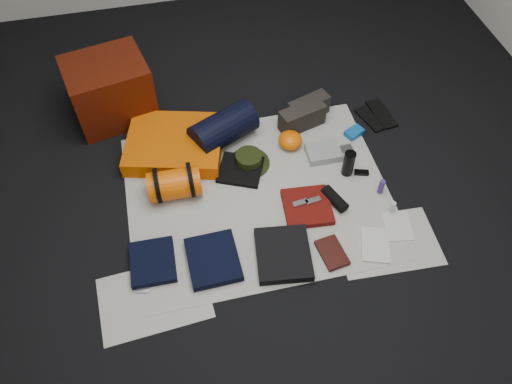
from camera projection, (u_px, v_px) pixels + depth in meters
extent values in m
cube|color=black|center=(258.00, 196.00, 3.10)|extent=(4.50, 4.50, 0.02)
cube|color=beige|center=(258.00, 195.00, 3.09)|extent=(1.60, 1.30, 0.01)
cube|color=beige|center=(154.00, 298.00, 2.67)|extent=(0.61, 0.44, 0.00)
cube|color=beige|center=(387.00, 242.00, 2.88)|extent=(0.60, 0.43, 0.00)
cube|color=#471105|center=(110.00, 90.00, 3.36)|extent=(0.60, 0.53, 0.43)
cube|color=#D25502|center=(175.00, 144.00, 3.27)|extent=(0.72, 0.64, 0.11)
cylinder|color=#D95403|center=(175.00, 184.00, 3.02)|extent=(0.32, 0.19, 0.19)
cylinder|color=black|center=(158.00, 186.00, 2.99)|extent=(0.02, 0.22, 0.22)
cylinder|color=black|center=(191.00, 180.00, 3.02)|extent=(0.03, 0.22, 0.22)
cylinder|color=black|center=(223.00, 128.00, 3.27)|extent=(0.49, 0.39, 0.23)
cylinder|color=black|center=(249.00, 163.00, 3.24)|extent=(0.35, 0.35, 0.01)
cylinder|color=black|center=(249.00, 159.00, 3.20)|extent=(0.17, 0.17, 0.07)
cube|color=black|center=(302.00, 117.00, 3.38)|extent=(0.34, 0.20, 0.16)
cube|color=black|center=(309.00, 108.00, 3.45)|extent=(0.31, 0.20, 0.14)
cube|color=black|center=(370.00, 119.00, 3.48)|extent=(0.16, 0.27, 0.01)
cube|color=black|center=(382.00, 114.00, 3.51)|extent=(0.14, 0.30, 0.02)
cube|color=black|center=(153.00, 262.00, 2.77)|extent=(0.25, 0.29, 0.04)
cube|color=black|center=(213.00, 260.00, 2.78)|extent=(0.29, 0.33, 0.05)
cube|color=black|center=(283.00, 254.00, 2.80)|extent=(0.34, 0.38, 0.05)
cube|color=black|center=(240.00, 170.00, 3.19)|extent=(0.35, 0.34, 0.03)
cube|color=#570D09|center=(307.00, 207.00, 3.01)|extent=(0.31, 0.31, 0.04)
ellipsoid|color=#D95403|center=(290.00, 140.00, 3.29)|extent=(0.18, 0.18, 0.10)
cube|color=gray|center=(323.00, 153.00, 3.26)|extent=(0.22, 0.16, 0.05)
cylinder|color=black|center=(349.00, 163.00, 3.12)|extent=(0.09, 0.09, 0.18)
cylinder|color=black|center=(335.00, 199.00, 3.02)|extent=(0.13, 0.20, 0.07)
cube|color=#A3A4A8|center=(344.00, 150.00, 3.28)|extent=(0.11, 0.07, 0.04)
cube|color=#0F5396|center=(354.00, 132.00, 3.38)|extent=(0.15, 0.13, 0.04)
cylinder|color=#3C2577|center=(381.00, 187.00, 3.06)|extent=(0.05, 0.05, 0.10)
cylinder|color=#ABAFAA|center=(392.00, 208.00, 2.97)|extent=(0.04, 0.04, 0.09)
cube|color=black|center=(332.00, 253.00, 2.82)|extent=(0.16, 0.22, 0.03)
cube|color=#B8B8AF|center=(375.00, 245.00, 2.86)|extent=(0.22, 0.27, 0.01)
cube|color=#B8B8AF|center=(398.00, 226.00, 2.94)|extent=(0.19, 0.23, 0.01)
cube|color=black|center=(361.00, 173.00, 3.18)|extent=(0.10, 0.06, 0.02)
cube|color=#A3A4A8|center=(143.00, 287.00, 2.70)|extent=(0.09, 0.09, 0.01)
cylinder|color=beige|center=(242.00, 163.00, 3.18)|extent=(0.05, 0.05, 0.04)
cube|color=#A3A4A8|center=(300.00, 203.00, 2.99)|extent=(0.10, 0.05, 0.01)
cube|color=#A3A4A8|center=(313.00, 200.00, 3.00)|extent=(0.10, 0.05, 0.01)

